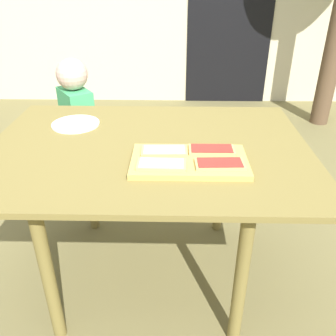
# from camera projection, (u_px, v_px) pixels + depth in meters

# --- Properties ---
(ground_plane) EXTENTS (16.00, 16.00, 0.00)m
(ground_plane) POSITION_uv_depth(u_px,v_px,m) (152.00, 272.00, 1.83)
(ground_plane) COLOR olive
(house_door) EXTENTS (0.90, 0.02, 2.00)m
(house_door) POSITION_uv_depth(u_px,v_px,m) (231.00, 8.00, 3.73)
(house_door) COLOR black
(house_door) RESTS_ON ground
(dining_table) EXTENTS (1.33, 0.97, 0.71)m
(dining_table) POSITION_uv_depth(u_px,v_px,m) (149.00, 163.00, 1.52)
(dining_table) COLOR olive
(dining_table) RESTS_ON ground
(cutting_board) EXTENTS (0.43, 0.25, 0.02)m
(cutting_board) POSITION_uv_depth(u_px,v_px,m) (189.00, 161.00, 1.33)
(cutting_board) COLOR tan
(cutting_board) RESTS_ON dining_table
(pizza_slice_far_left) EXTENTS (0.18, 0.09, 0.01)m
(pizza_slice_far_left) POSITION_uv_depth(u_px,v_px,m) (164.00, 151.00, 1.37)
(pizza_slice_far_left) COLOR tan
(pizza_slice_far_left) RESTS_ON cutting_board
(pizza_slice_near_left) EXTENTS (0.18, 0.09, 0.01)m
(pizza_slice_near_left) POSITION_uv_depth(u_px,v_px,m) (161.00, 164.00, 1.28)
(pizza_slice_near_left) COLOR tan
(pizza_slice_near_left) RESTS_ON cutting_board
(pizza_slice_far_right) EXTENTS (0.18, 0.08, 0.01)m
(pizza_slice_far_right) POSITION_uv_depth(u_px,v_px,m) (212.00, 150.00, 1.38)
(pizza_slice_far_right) COLOR tan
(pizza_slice_far_right) RESTS_ON cutting_board
(pizza_slice_near_right) EXTENTS (0.18, 0.09, 0.01)m
(pizza_slice_near_right) POSITION_uv_depth(u_px,v_px,m) (220.00, 164.00, 1.28)
(pizza_slice_near_right) COLOR tan
(pizza_slice_near_right) RESTS_ON cutting_board
(plate_white_left) EXTENTS (0.22, 0.22, 0.01)m
(plate_white_left) POSITION_uv_depth(u_px,v_px,m) (76.00, 124.00, 1.68)
(plate_white_left) COLOR white
(plate_white_left) RESTS_ON dining_table
(child_left) EXTENTS (0.25, 0.28, 0.92)m
(child_left) POSITION_uv_depth(u_px,v_px,m) (78.00, 123.00, 2.18)
(child_left) COLOR #444872
(child_left) RESTS_ON ground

